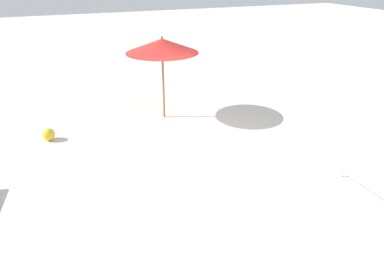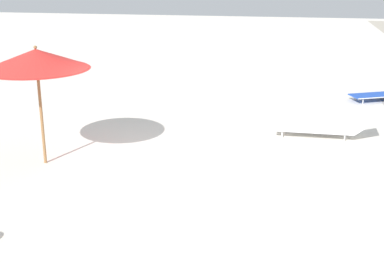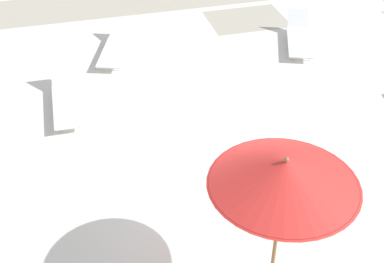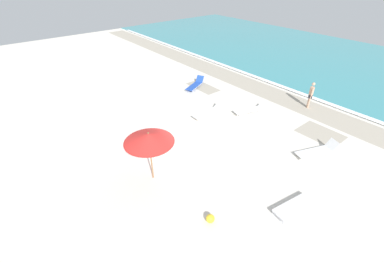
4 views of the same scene
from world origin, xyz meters
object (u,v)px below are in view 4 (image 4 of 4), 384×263
at_px(beach_umbrella, 149,138).
at_px(beachgoer_wading_adult, 311,94).
at_px(lounger_stack, 295,207).
at_px(sun_lounger_under_umbrella, 251,109).
at_px(sun_lounger_near_water_left, 209,112).
at_px(beach_ball, 210,219).
at_px(sun_lounger_near_water_right, 195,85).
at_px(sun_lounger_beside_umbrella, 317,151).

height_order(beach_umbrella, beachgoer_wading_adult, beach_umbrella).
distance_m(lounger_stack, sun_lounger_under_umbrella, 7.87).
height_order(lounger_stack, sun_lounger_near_water_left, sun_lounger_near_water_left).
bearing_deg(beach_ball, sun_lounger_under_umbrella, 120.79).
height_order(sun_lounger_near_water_right, beach_ball, sun_lounger_near_water_right).
relative_size(sun_lounger_near_water_right, beach_ball, 6.47).
relative_size(beach_umbrella, sun_lounger_beside_umbrella, 1.10).
bearing_deg(beachgoer_wading_adult, sun_lounger_near_water_left, -67.95).
height_order(beach_umbrella, sun_lounger_beside_umbrella, beach_umbrella).
bearing_deg(beach_umbrella, sun_lounger_beside_umbrella, 62.85).
xyz_separation_m(beach_umbrella, sun_lounger_under_umbrella, (-1.23, 8.12, -1.97)).
distance_m(beach_umbrella, sun_lounger_near_water_right, 10.46).
bearing_deg(sun_lounger_beside_umbrella, beachgoer_wading_adult, 146.26).
bearing_deg(sun_lounger_near_water_left, sun_lounger_under_umbrella, 58.58).
bearing_deg(sun_lounger_beside_umbrella, beach_umbrella, -95.88).
height_order(sun_lounger_beside_umbrella, beach_ball, sun_lounger_beside_umbrella).
bearing_deg(beach_ball, beach_umbrella, -173.20).
distance_m(beachgoer_wading_adult, beach_ball, 11.58).
distance_m(beach_umbrella, lounger_stack, 6.39).
distance_m(beach_umbrella, beachgoer_wading_adult, 11.73).
bearing_deg(sun_lounger_near_water_left, beach_ball, -40.38).
height_order(sun_lounger_near_water_left, beach_ball, sun_lounger_near_water_left).
bearing_deg(beachgoer_wading_adult, sun_lounger_under_umbrella, -66.45).
distance_m(sun_lounger_under_umbrella, sun_lounger_near_water_right, 5.35).
xyz_separation_m(beach_umbrella, sun_lounger_near_water_right, (-6.58, 7.90, -1.95)).
relative_size(lounger_stack, sun_lounger_beside_umbrella, 0.88).
bearing_deg(sun_lounger_near_water_left, beachgoer_wading_adult, 60.78).
relative_size(beach_umbrella, sun_lounger_under_umbrella, 1.05).
height_order(sun_lounger_near_water_left, beachgoer_wading_adult, beachgoer_wading_adult).
xyz_separation_m(sun_lounger_under_umbrella, sun_lounger_near_water_right, (-5.35, -0.22, 0.02)).
xyz_separation_m(sun_lounger_under_umbrella, beachgoer_wading_adult, (1.96, 3.53, 0.80)).
distance_m(sun_lounger_near_water_right, beach_ball, 12.45).
distance_m(sun_lounger_under_umbrella, sun_lounger_beside_umbrella, 5.05).
bearing_deg(sun_lounger_near_water_right, beachgoer_wading_adult, 3.58).
xyz_separation_m(sun_lounger_near_water_left, sun_lounger_near_water_right, (-3.87, 2.09, 0.01)).
bearing_deg(lounger_stack, sun_lounger_near_water_left, 171.78).
height_order(lounger_stack, sun_lounger_beside_umbrella, sun_lounger_beside_umbrella).
relative_size(sun_lounger_near_water_left, sun_lounger_near_water_right, 1.06).
relative_size(sun_lounger_under_umbrella, sun_lounger_beside_umbrella, 1.05).
height_order(sun_lounger_under_umbrella, sun_lounger_near_water_right, sun_lounger_near_water_right).
relative_size(lounger_stack, sun_lounger_near_water_right, 0.90).
xyz_separation_m(lounger_stack, beachgoer_wading_adult, (-4.31, 8.29, 0.88)).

